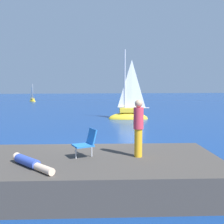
% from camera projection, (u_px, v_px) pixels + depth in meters
% --- Properties ---
extents(ground_plane, '(160.00, 160.00, 0.00)m').
position_uv_depth(ground_plane, '(96.00, 153.00, 11.68)').
color(ground_plane, navy).
extents(shore_ledge, '(8.05, 4.43, 0.85)m').
position_uv_depth(shore_ledge, '(82.00, 173.00, 7.77)').
color(shore_ledge, '#423D38').
rests_on(shore_ledge, ground).
extents(boulder_seaward, '(0.96, 0.81, 0.67)m').
position_uv_depth(boulder_seaward, '(167.00, 163.00, 10.25)').
color(boulder_seaward, '#423735').
rests_on(boulder_seaward, ground).
extents(boulder_inland, '(1.17, 1.25, 0.66)m').
position_uv_depth(boulder_inland, '(51.00, 167.00, 9.73)').
color(boulder_inland, '#483A33').
rests_on(boulder_inland, ground).
extents(sailboat_near, '(3.47, 1.48, 6.33)m').
position_uv_depth(sailboat_near, '(129.00, 115.00, 23.30)').
color(sailboat_near, yellow).
rests_on(sailboat_near, ground).
extents(sailboat_far, '(1.53, 1.74, 3.31)m').
position_uv_depth(sailboat_far, '(32.00, 100.00, 47.72)').
color(sailboat_far, yellow).
rests_on(sailboat_far, ground).
extents(person_sunbather, '(1.18, 1.48, 0.25)m').
position_uv_depth(person_sunbather, '(30.00, 163.00, 6.86)').
color(person_sunbather, '#334CB2').
rests_on(person_sunbather, shore_ledge).
extents(person_standing, '(0.28, 0.28, 1.62)m').
position_uv_depth(person_standing, '(138.00, 127.00, 7.78)').
color(person_standing, gold).
rests_on(person_standing, shore_ledge).
extents(beach_chair, '(0.71, 0.64, 0.80)m').
position_uv_depth(beach_chair, '(87.00, 142.00, 7.76)').
color(beach_chair, blue).
rests_on(beach_chair, shore_ledge).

